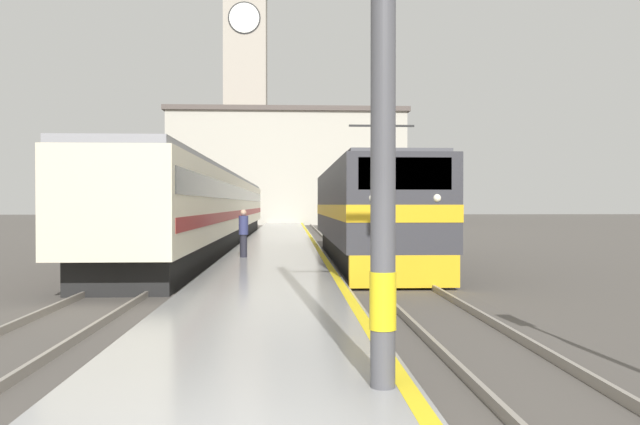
% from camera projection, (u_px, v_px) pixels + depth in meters
% --- Properties ---
extents(ground_plane, '(200.00, 200.00, 0.00)m').
position_uv_depth(ground_plane, '(280.00, 244.00, 34.30)').
color(ground_plane, '#514C47').
extents(platform, '(3.78, 140.00, 0.26)m').
position_uv_depth(platform, '(279.00, 247.00, 29.31)').
color(platform, '#999999').
rests_on(platform, ground).
extents(rail_track_near, '(2.83, 140.00, 0.16)m').
position_uv_depth(rail_track_near, '(350.00, 249.00, 29.47)').
color(rail_track_near, '#514C47').
rests_on(rail_track_near, ground).
extents(rail_track_far, '(2.83, 140.00, 0.16)m').
position_uv_depth(rail_track_far, '(204.00, 250.00, 29.14)').
color(rail_track_far, '#514C47').
rests_on(rail_track_far, ground).
extents(locomotive_train, '(2.92, 15.92, 4.62)m').
position_uv_depth(locomotive_train, '(366.00, 212.00, 23.20)').
color(locomotive_train, black).
rests_on(locomotive_train, ground).
extents(passenger_train, '(2.92, 40.96, 3.69)m').
position_uv_depth(passenger_train, '(216.00, 207.00, 33.89)').
color(passenger_train, black).
rests_on(passenger_train, ground).
extents(person_on_platform, '(0.34, 0.34, 1.71)m').
position_uv_depth(person_on_platform, '(243.00, 232.00, 22.34)').
color(person_on_platform, '#23232D').
rests_on(person_on_platform, platform).
extents(clock_tower, '(6.18, 6.18, 31.61)m').
position_uv_depth(clock_tower, '(246.00, 82.00, 74.44)').
color(clock_tower, '#ADA393').
rests_on(clock_tower, ground).
extents(station_building, '(25.49, 8.20, 12.32)m').
position_uv_depth(station_building, '(287.00, 167.00, 67.76)').
color(station_building, '#B7B2A3').
rests_on(station_building, ground).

